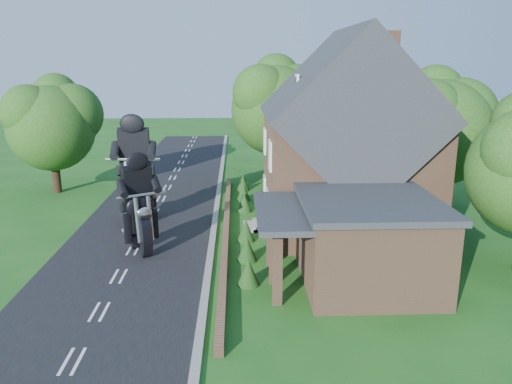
{
  "coord_description": "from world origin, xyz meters",
  "views": [
    {
      "loc": [
        4.89,
        -19.1,
        8.53
      ],
      "look_at": [
        5.75,
        2.81,
        2.8
      ],
      "focal_mm": 35.0,
      "sensor_mm": 36.0,
      "label": 1
    }
  ],
  "objects_px": {
    "annex": "(364,240)",
    "motorcycle_follow": "(138,206)",
    "house": "(346,146)",
    "motorcycle_lead": "(141,238)",
    "garden_wall": "(226,231)"
  },
  "relations": [
    {
      "from": "annex",
      "to": "motorcycle_follow",
      "type": "xyz_separation_m",
      "value": [
        -10.41,
        8.08,
        -0.88
      ]
    },
    {
      "from": "house",
      "to": "motorcycle_lead",
      "type": "height_order",
      "value": "house"
    },
    {
      "from": "house",
      "to": "motorcycle_follow",
      "type": "distance_m",
      "value": 11.63
    },
    {
      "from": "house",
      "to": "motorcycle_follow",
      "type": "relative_size",
      "value": 5.37
    },
    {
      "from": "house",
      "to": "annex",
      "type": "relative_size",
      "value": 1.45
    },
    {
      "from": "annex",
      "to": "motorcycle_lead",
      "type": "distance_m",
      "value": 10.06
    },
    {
      "from": "motorcycle_lead",
      "to": "garden_wall",
      "type": "bearing_deg",
      "value": -178.52
    },
    {
      "from": "house",
      "to": "motorcycle_follow",
      "type": "bearing_deg",
      "value": 173.4
    },
    {
      "from": "motorcycle_follow",
      "to": "garden_wall",
      "type": "bearing_deg",
      "value": 155.57
    },
    {
      "from": "annex",
      "to": "motorcycle_follow",
      "type": "bearing_deg",
      "value": 142.2
    },
    {
      "from": "motorcycle_lead",
      "to": "annex",
      "type": "bearing_deg",
      "value": 129.69
    },
    {
      "from": "garden_wall",
      "to": "motorcycle_follow",
      "type": "xyz_separation_m",
      "value": [
        -4.84,
        2.28,
        0.69
      ]
    },
    {
      "from": "garden_wall",
      "to": "motorcycle_lead",
      "type": "height_order",
      "value": "motorcycle_lead"
    },
    {
      "from": "motorcycle_lead",
      "to": "motorcycle_follow",
      "type": "xyz_separation_m",
      "value": [
        -1.01,
        4.66,
        0.18
      ]
    },
    {
      "from": "garden_wall",
      "to": "motorcycle_lead",
      "type": "bearing_deg",
      "value": -148.19
    }
  ]
}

